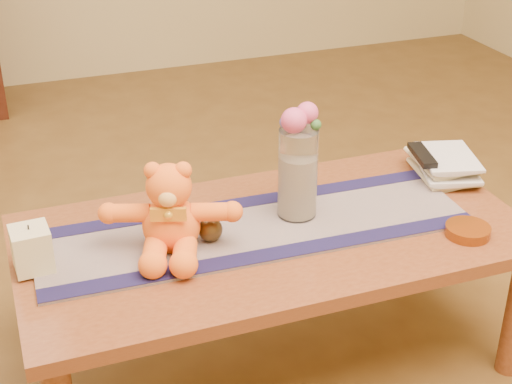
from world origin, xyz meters
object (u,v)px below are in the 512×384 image
object	(u,v)px
teddy_bear	(170,208)
glass_vase	(298,173)
tv_remote	(422,155)
book_bottom	(419,175)
bronze_ball	(210,229)
pillar_candle	(32,249)
amber_dish	(468,231)

from	to	relation	value
teddy_bear	glass_vase	distance (m)	0.38
glass_vase	tv_remote	xyz separation A→B (m)	(0.45, 0.08, -0.05)
book_bottom	bronze_ball	bearing A→B (deg)	-159.44
glass_vase	bronze_ball	world-z (taller)	glass_vase
glass_vase	book_bottom	size ratio (longest dim) A/B	1.17
book_bottom	tv_remote	bearing A→B (deg)	-93.00
pillar_candle	glass_vase	distance (m)	0.74
tv_remote	book_bottom	bearing A→B (deg)	90.00
pillar_candle	book_bottom	xyz separation A→B (m)	(1.18, 0.11, -0.05)
tv_remote	amber_dish	world-z (taller)	tv_remote
teddy_bear	bronze_ball	distance (m)	0.13
bronze_ball	book_bottom	world-z (taller)	bronze_ball
pillar_candle	amber_dish	xyz separation A→B (m)	(1.13, -0.23, -0.05)
teddy_bear	pillar_candle	world-z (taller)	teddy_bear
teddy_bear	amber_dish	size ratio (longest dim) A/B	2.81
book_bottom	tv_remote	xyz separation A→B (m)	(-0.00, -0.01, 0.07)
teddy_bear	bronze_ball	bearing A→B (deg)	16.20
book_bottom	amber_dish	xyz separation A→B (m)	(-0.05, -0.35, 0.00)
glass_vase	amber_dish	distance (m)	0.49
pillar_candle	tv_remote	world-z (taller)	pillar_candle
tv_remote	amber_dish	bearing A→B (deg)	-86.30
tv_remote	amber_dish	xyz separation A→B (m)	(-0.05, -0.34, -0.07)
bronze_ball	amber_dish	bearing A→B (deg)	-17.14
bronze_ball	amber_dish	world-z (taller)	bronze_ball
teddy_bear	glass_vase	xyz separation A→B (m)	(0.38, 0.05, 0.01)
amber_dish	teddy_bear	bearing A→B (deg)	164.73
teddy_bear	pillar_candle	xyz separation A→B (m)	(-0.35, 0.02, -0.06)
teddy_bear	tv_remote	world-z (taller)	teddy_bear
pillar_candle	tv_remote	bearing A→B (deg)	5.06
teddy_bear	bronze_ball	xyz separation A→B (m)	(0.10, -0.00, -0.08)
glass_vase	tv_remote	size ratio (longest dim) A/B	1.62
pillar_candle	amber_dish	bearing A→B (deg)	-11.67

